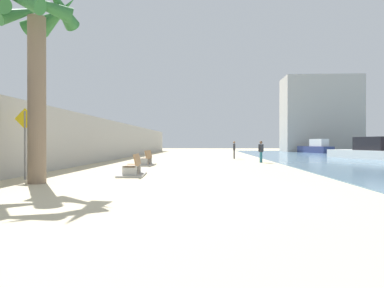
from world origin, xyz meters
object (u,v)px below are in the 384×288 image
Objects in this scene: boat_far_right at (367,151)px; pedestrian_sign at (25,135)px; bench_near at (133,170)px; boat_mid_bay at (316,148)px; palm_tree at (37,41)px; person_walking at (234,149)px; bench_far at (145,162)px; person_standing at (261,150)px.

pedestrian_sign reaches higher than boat_far_right.
boat_mid_bay is (18.81, 34.06, 0.52)m from bench_near.
bench_near is 0.76× the size of pedestrian_sign.
palm_tree reaches higher than person_walking.
boat_far_right is at bearing 26.82° from bench_far.
bench_far is 11.39m from person_walking.
boat_mid_bay is at bearing 57.57° from pedestrian_sign.
bench_far is at bearing 68.98° from pedestrian_sign.
person_standing is at bearing -75.55° from person_walking.
boat_mid_bay is 0.89× the size of boat_far_right.
pedestrian_sign reaches higher than person_standing.
person_walking is at bearing 65.73° from palm_tree.
pedestrian_sign is (-21.62, -17.80, 1.04)m from boat_far_right.
palm_tree is 3.34× the size of bench_far.
palm_tree is at bearing -127.38° from person_standing.
person_standing is 16.49m from pedestrian_sign.
boat_far_right is at bearing -0.40° from person_walking.
bench_near is at bearing -109.76° from person_walking.
palm_tree is 21.41m from person_walking.
pedestrian_sign is (-22.76, -35.82, 1.02)m from boat_mid_bay.
person_standing reaches higher than bench_far.
bench_near is 6.80m from bench_far.
bench_near is at bearing 46.73° from palm_tree.
palm_tree is 43.15m from boat_mid_bay.
boat_far_right is (11.87, -0.08, -0.20)m from person_walking.
pedestrian_sign is at bearing -140.52° from boat_far_right.
person_standing is 11.86m from boat_far_right.
bench_far is 33.53m from boat_mid_bay.
boat_mid_bay reaches higher than bench_far.
bench_far is 0.75× the size of pedestrian_sign.
person_standing is at bearing -115.80° from boat_mid_bay.
boat_mid_bay is at bearing 59.72° from palm_tree.
pedestrian_sign is at bearing -155.95° from bench_near.
pedestrian_sign is (-9.75, -17.89, 0.84)m from person_walking.
pedestrian_sign is at bearing 131.85° from palm_tree.
pedestrian_sign is at bearing -122.43° from boat_mid_bay.
boat_far_right is at bearing 42.25° from bench_near.
pedestrian_sign is (-3.95, -1.76, 1.54)m from bench_near.
palm_tree is 4.47× the size of person_standing.
bench_far is at bearing 77.54° from palm_tree.
palm_tree reaches higher than bench_near.
bench_near is at bearing -118.91° from boat_mid_bay.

